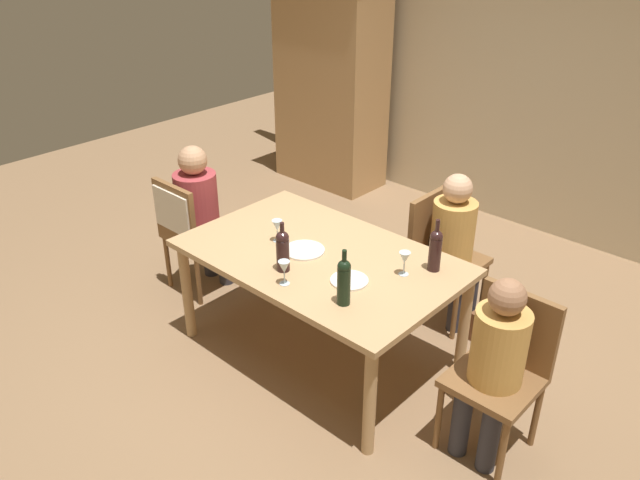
# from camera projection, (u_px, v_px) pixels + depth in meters

# --- Properties ---
(ground_plane) EXTENTS (10.00, 10.00, 0.00)m
(ground_plane) POSITION_uv_depth(u_px,v_px,m) (320.00, 351.00, 4.30)
(ground_plane) COLOR #846647
(rear_room_partition) EXTENTS (6.40, 0.12, 2.70)m
(rear_room_partition) POSITION_uv_depth(u_px,v_px,m) (537.00, 78.00, 5.44)
(rear_room_partition) COLOR beige
(rear_room_partition) RESTS_ON ground_plane
(armoire_cabinet) EXTENTS (1.18, 0.62, 2.18)m
(armoire_cabinet) POSITION_uv_depth(u_px,v_px,m) (331.00, 78.00, 6.43)
(armoire_cabinet) COLOR #A87F51
(armoire_cabinet) RESTS_ON ground_plane
(dining_table) EXTENTS (1.72, 1.08, 0.75)m
(dining_table) POSITION_uv_depth(u_px,v_px,m) (320.00, 265.00, 3.98)
(dining_table) COLOR tan
(dining_table) RESTS_ON ground_plane
(chair_right_end) EXTENTS (0.44, 0.44, 0.92)m
(chair_right_end) POSITION_uv_depth(u_px,v_px,m) (503.00, 363.00, 3.36)
(chair_right_end) COLOR brown
(chair_right_end) RESTS_ON ground_plane
(chair_left_end) EXTENTS (0.44, 0.46, 0.92)m
(chair_left_end) POSITION_uv_depth(u_px,v_px,m) (185.00, 223.00, 4.68)
(chair_left_end) COLOR brown
(chair_left_end) RESTS_ON ground_plane
(chair_far_right) EXTENTS (0.44, 0.44, 0.92)m
(chair_far_right) POSITION_uv_depth(u_px,v_px,m) (440.00, 248.00, 4.46)
(chair_far_right) COLOR brown
(chair_far_right) RESTS_ON ground_plane
(person_woman_host) EXTENTS (0.28, 0.33, 1.08)m
(person_woman_host) POSITION_uv_depth(u_px,v_px,m) (495.00, 358.00, 3.24)
(person_woman_host) COLOR #33333D
(person_woman_host) RESTS_ON ground_plane
(person_man_bearded) EXTENTS (0.32, 0.36, 1.16)m
(person_man_bearded) POSITION_uv_depth(u_px,v_px,m) (200.00, 208.00, 4.74)
(person_man_bearded) COLOR #33333D
(person_man_bearded) RESTS_ON ground_plane
(person_man_guest) EXTENTS (0.34, 0.30, 1.12)m
(person_man_guest) POSITION_uv_depth(u_px,v_px,m) (455.00, 239.00, 4.34)
(person_man_guest) COLOR #33333D
(person_man_guest) RESTS_ON ground_plane
(wine_bottle_tall_green) EXTENTS (0.07, 0.07, 0.33)m
(wine_bottle_tall_green) POSITION_uv_depth(u_px,v_px,m) (344.00, 281.00, 3.40)
(wine_bottle_tall_green) COLOR black
(wine_bottle_tall_green) RESTS_ON dining_table
(wine_bottle_dark_red) EXTENTS (0.08, 0.08, 0.31)m
(wine_bottle_dark_red) POSITION_uv_depth(u_px,v_px,m) (283.00, 250.00, 3.71)
(wine_bottle_dark_red) COLOR black
(wine_bottle_dark_red) RESTS_ON dining_table
(wine_bottle_short_olive) EXTENTS (0.07, 0.07, 0.33)m
(wine_bottle_short_olive) POSITION_uv_depth(u_px,v_px,m) (435.00, 249.00, 3.71)
(wine_bottle_short_olive) COLOR black
(wine_bottle_short_olive) RESTS_ON dining_table
(wine_glass_near_left) EXTENTS (0.07, 0.07, 0.15)m
(wine_glass_near_left) POSITION_uv_depth(u_px,v_px,m) (277.00, 226.00, 4.04)
(wine_glass_near_left) COLOR silver
(wine_glass_near_left) RESTS_ON dining_table
(wine_glass_centre) EXTENTS (0.07, 0.07, 0.15)m
(wine_glass_centre) POSITION_uv_depth(u_px,v_px,m) (284.00, 268.00, 3.59)
(wine_glass_centre) COLOR silver
(wine_glass_centre) RESTS_ON dining_table
(wine_glass_near_right) EXTENTS (0.07, 0.07, 0.15)m
(wine_glass_near_right) POSITION_uv_depth(u_px,v_px,m) (405.00, 259.00, 3.68)
(wine_glass_near_right) COLOR silver
(wine_glass_near_right) RESTS_ON dining_table
(dinner_plate_host) EXTENTS (0.26, 0.26, 0.01)m
(dinner_plate_host) POSITION_uv_depth(u_px,v_px,m) (304.00, 250.00, 3.97)
(dinner_plate_host) COLOR white
(dinner_plate_host) RESTS_ON dining_table
(dinner_plate_guest_left) EXTENTS (0.22, 0.22, 0.01)m
(dinner_plate_guest_left) POSITION_uv_depth(u_px,v_px,m) (349.00, 280.00, 3.66)
(dinner_plate_guest_left) COLOR white
(dinner_plate_guest_left) RESTS_ON dining_table
(handbag) EXTENTS (0.16, 0.29, 0.22)m
(handbag) POSITION_uv_depth(u_px,v_px,m) (488.00, 322.00, 4.40)
(handbag) COLOR brown
(handbag) RESTS_ON ground_plane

